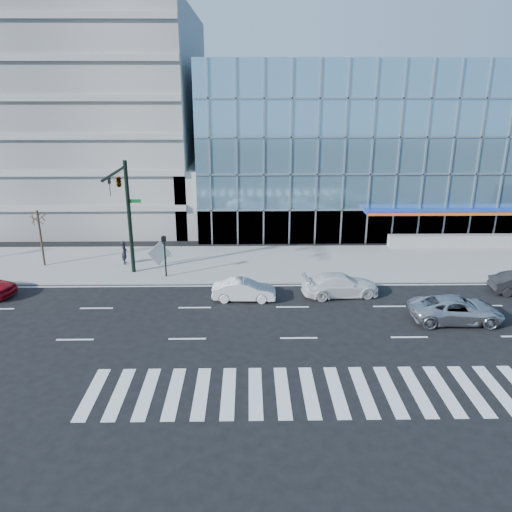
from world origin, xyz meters
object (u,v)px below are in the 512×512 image
Objects in this scene: silver_suv at (456,309)px; traffic_signal at (122,194)px; white_sedan at (244,290)px; pedestrian at (124,252)px; white_suv at (340,285)px; ped_signal_post at (165,250)px; tilted_panel at (159,253)px; street_tree_near at (38,218)px.

traffic_signal is at bearing 73.17° from silver_suv.
pedestrian is (-9.04, 6.54, 0.39)m from white_sedan.
traffic_signal is at bearing 72.39° from white_suv.
pedestrian is at bearing 141.73° from ped_signal_post.
silver_suv is (17.73, -7.01, -1.41)m from ped_signal_post.
ped_signal_post reaches higher than pedestrian.
tilted_panel is (-6.36, 6.26, 0.40)m from white_sedan.
street_tree_near is 6.58m from pedestrian.
street_tree_near reaches higher than pedestrian.
white_sedan is at bearing 76.43° from silver_suv.
white_suv is (21.23, -5.70, -3.06)m from street_tree_near.
white_sedan is (8.02, -3.39, -5.51)m from traffic_signal.
street_tree_near is at bearing 155.68° from tilted_panel.
white_suv is (-6.00, 3.87, -0.01)m from silver_suv.
white_sedan is at bearing -130.98° from pedestrian.
white_sedan is (15.02, -6.32, -3.12)m from street_tree_near.
street_tree_near is (-9.50, 2.56, 1.64)m from ped_signal_post.
tilted_panel is (-12.57, 5.64, 0.34)m from white_suv.
tilted_panel is (8.66, -0.06, -2.72)m from street_tree_near.
traffic_signal reaches higher than street_tree_near.
traffic_signal is 15.49m from white_suv.
pedestrian is 2.70m from tilted_panel.
ped_signal_post is 0.71× the size of street_tree_near.
ped_signal_post is 12.23m from white_suv.
pedestrian is at bearing 107.97° from traffic_signal.
traffic_signal is at bearing -143.93° from tilted_panel.
white_sedan is (-6.21, -0.62, -0.06)m from white_suv.
street_tree_near reaches higher than white_sedan.
pedestrian reaches higher than white_suv.
traffic_signal is 1.89× the size of street_tree_near.
pedestrian is at bearing 56.59° from white_sedan.
ped_signal_post is 19.12m from silver_suv.
tilted_panel reaches higher than white_sedan.
silver_suv is at bearing -19.36° from street_tree_near.
street_tree_near is 16.59m from white_sedan.
tilted_panel reaches higher than pedestrian.
tilted_panel is at bearing -0.38° from street_tree_near.
street_tree_near is 0.85× the size of white_suv.
pedestrian is (-21.25, 9.79, 0.32)m from silver_suv.
white_sedan is at bearing -22.91° from traffic_signal.
traffic_signal is 6.09m from tilted_panel.
white_sedan is at bearing -34.28° from ped_signal_post.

